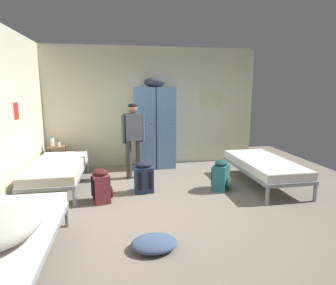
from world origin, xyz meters
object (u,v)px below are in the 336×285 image
(bed_left_rear, at_px, (58,168))
(backpack_teal, at_px, (221,176))
(backpack_maroon, at_px, (102,186))
(bed_left_front, at_px, (3,239))
(lotion_bottle, at_px, (59,144))
(water_bottle, at_px, (52,142))
(bedding_heap, at_px, (0,225))
(bed_right, at_px, (264,165))
(clothes_pile_denim, at_px, (154,243))
(person_traveler, at_px, (133,134))
(shelf_unit, at_px, (57,156))
(locker_bank, at_px, (155,126))
(backpack_navy, at_px, (144,178))

(bed_left_rear, height_order, backpack_teal, backpack_teal)
(bed_left_rear, distance_m, backpack_maroon, 1.15)
(bed_left_front, bearing_deg, lotion_bottle, 92.87)
(backpack_maroon, bearing_deg, water_bottle, 120.80)
(bedding_heap, distance_m, lotion_bottle, 3.80)
(water_bottle, bearing_deg, lotion_bottle, -21.80)
(bed_right, distance_m, bedding_heap, 4.38)
(bed_left_front, xyz_separation_m, clothes_pile_denim, (1.50, 0.19, -0.31))
(person_traveler, bearing_deg, bed_left_front, -116.24)
(shelf_unit, height_order, water_bottle, water_bottle)
(bed_right, bearing_deg, bed_left_front, -151.96)
(bed_left_front, relative_size, backpack_teal, 3.45)
(bed_left_rear, xyz_separation_m, water_bottle, (-0.33, 1.17, 0.29))
(bed_right, xyz_separation_m, bedding_heap, (-3.75, -2.24, 0.24))
(locker_bank, height_order, bedding_heap, locker_bank)
(bed_left_rear, bearing_deg, backpack_teal, -11.28)
(locker_bank, bearing_deg, water_bottle, 179.69)
(backpack_teal, relative_size, backpack_maroon, 1.00)
(lotion_bottle, relative_size, backpack_teal, 0.25)
(water_bottle, bearing_deg, backpack_maroon, -59.20)
(bedding_heap, relative_size, lotion_bottle, 6.22)
(lotion_bottle, height_order, clothes_pile_denim, lotion_bottle)
(bedding_heap, relative_size, person_traveler, 0.55)
(bed_right, xyz_separation_m, clothes_pile_denim, (-2.33, -1.85, -0.31))
(water_bottle, relative_size, lotion_bottle, 1.67)
(backpack_maroon, xyz_separation_m, clothes_pile_denim, (0.67, -1.51, -0.19))
(shelf_unit, height_order, bed_right, shelf_unit)
(bedding_heap, bearing_deg, bed_left_front, 111.30)
(bed_left_front, distance_m, backpack_maroon, 1.90)
(bedding_heap, xyz_separation_m, backpack_maroon, (0.75, 1.91, -0.36))
(bed_left_front, relative_size, backpack_maroon, 3.45)
(locker_bank, relative_size, bed_right, 1.09)
(lotion_bottle, xyz_separation_m, backpack_maroon, (1.01, -1.89, -0.37))
(person_traveler, distance_m, clothes_pile_denim, 2.80)
(bed_left_rear, height_order, lotion_bottle, lotion_bottle)
(bed_left_rear, relative_size, backpack_navy, 3.45)
(locker_bank, xyz_separation_m, bed_left_front, (-1.94, -3.64, -0.59))
(bed_left_front, xyz_separation_m, bed_right, (3.83, 2.04, 0.00))
(bedding_heap, bearing_deg, clothes_pile_denim, 15.56)
(bedding_heap, distance_m, backpack_teal, 3.56)
(shelf_unit, relative_size, person_traveler, 0.37)
(shelf_unit, bearing_deg, lotion_bottle, -29.74)
(backpack_teal, distance_m, clothes_pile_denim, 2.24)
(lotion_bottle, distance_m, clothes_pile_denim, 3.83)
(shelf_unit, relative_size, backpack_maroon, 1.04)
(locker_bank, relative_size, clothes_pile_denim, 3.84)
(person_traveler, xyz_separation_m, backpack_teal, (1.53, -0.96, -0.66))
(bed_right, bearing_deg, person_traveler, 161.34)
(backpack_teal, bearing_deg, bed_left_front, -147.17)
(bed_right, distance_m, backpack_teal, 0.92)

